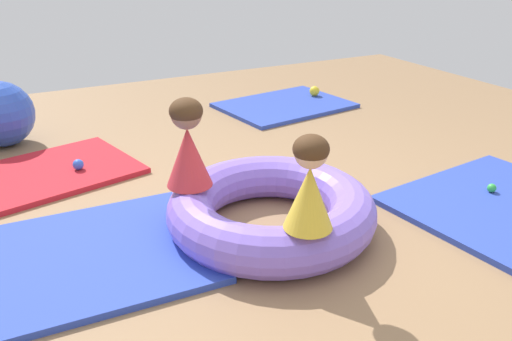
% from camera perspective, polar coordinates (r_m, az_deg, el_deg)
% --- Properties ---
extents(ground_plane, '(8.00, 8.00, 0.00)m').
position_cam_1_polar(ground_plane, '(3.33, 3.60, -5.65)').
color(ground_plane, '#93704C').
extents(gym_mat_near_left, '(1.85, 1.28, 0.04)m').
position_cam_1_polar(gym_mat_near_left, '(4.21, -24.38, -1.07)').
color(gym_mat_near_left, red).
rests_on(gym_mat_near_left, ground).
extents(gym_mat_front, '(1.46, 1.33, 0.04)m').
position_cam_1_polar(gym_mat_front, '(3.84, 25.45, -3.56)').
color(gym_mat_front, '#2D47B7').
rests_on(gym_mat_front, ground).
extents(gym_mat_far_right, '(1.47, 1.16, 0.04)m').
position_cam_1_polar(gym_mat_far_right, '(3.10, -18.88, -9.05)').
color(gym_mat_far_right, '#2D47B7').
rests_on(gym_mat_far_right, ground).
extents(gym_mat_far_left, '(1.41, 1.11, 0.04)m').
position_cam_1_polar(gym_mat_far_left, '(5.65, 3.10, 7.02)').
color(gym_mat_far_left, '#2D47B7').
rests_on(gym_mat_far_left, ground).
extents(inflatable_cushion, '(1.25, 1.25, 0.28)m').
position_cam_1_polar(inflatable_cushion, '(3.18, 1.65, -4.23)').
color(inflatable_cushion, '#8466E0').
rests_on(inflatable_cushion, ground).
extents(child_in_red, '(0.38, 0.38, 0.53)m').
position_cam_1_polar(child_in_red, '(3.09, -7.36, 2.86)').
color(child_in_red, red).
rests_on(child_in_red, inflatable_cushion).
extents(child_in_yellow, '(0.29, 0.29, 0.50)m').
position_cam_1_polar(child_in_yellow, '(2.61, 5.79, -1.45)').
color(child_in_yellow, yellow).
rests_on(child_in_yellow, inflatable_cushion).
extents(play_ball_green, '(0.06, 0.06, 0.06)m').
position_cam_1_polar(play_ball_green, '(3.96, 24.05, -1.73)').
color(play_ball_green, green).
rests_on(play_ball_green, gym_mat_front).
extents(play_ball_yellow, '(0.11, 0.11, 0.11)m').
position_cam_1_polar(play_ball_yellow, '(5.95, 6.31, 8.50)').
color(play_ball_yellow, yellow).
rests_on(play_ball_yellow, gym_mat_far_left).
extents(play_ball_blue, '(0.08, 0.08, 0.08)m').
position_cam_1_polar(play_ball_blue, '(4.18, -18.60, 0.61)').
color(play_ball_blue, blue).
rests_on(play_ball_blue, gym_mat_near_left).
extents(play_ball_red, '(0.06, 0.06, 0.06)m').
position_cam_1_polar(play_ball_red, '(3.32, -9.00, -4.63)').
color(play_ball_red, red).
rests_on(play_ball_red, gym_mat_far_right).
extents(exercise_ball_large, '(0.56, 0.56, 0.56)m').
position_cam_1_polar(exercise_ball_large, '(4.98, -25.84, 5.49)').
color(exercise_ball_large, blue).
rests_on(exercise_ball_large, ground).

